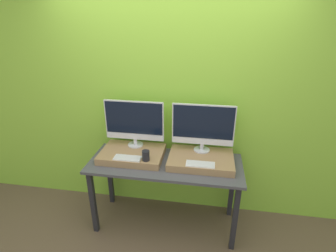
% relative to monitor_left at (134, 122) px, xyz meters
% --- Properties ---
extents(ground_plane, '(12.00, 12.00, 0.00)m').
position_rel_monitor_left_xyz_m(ground_plane, '(0.36, -0.49, -1.14)').
color(ground_plane, brown).
extents(wall_back, '(8.00, 0.04, 2.60)m').
position_rel_monitor_left_xyz_m(wall_back, '(0.36, 0.19, 0.16)').
color(wall_back, '#8CC638').
rests_on(wall_back, ground_plane).
extents(workbench, '(1.57, 0.61, 0.79)m').
position_rel_monitor_left_xyz_m(workbench, '(0.36, -0.18, -0.45)').
color(workbench, '#47474C').
rests_on(workbench, ground_plane).
extents(wooden_riser_left, '(0.66, 0.46, 0.07)m').
position_rel_monitor_left_xyz_m(wooden_riser_left, '(-0.00, -0.13, -0.32)').
color(wooden_riser_left, '#99754C').
rests_on(wooden_riser_left, workbench).
extents(monitor_left, '(0.64, 0.17, 0.51)m').
position_rel_monitor_left_xyz_m(monitor_left, '(0.00, 0.00, 0.00)').
color(monitor_left, silver).
rests_on(monitor_left, wooden_riser_left).
extents(keyboard_left, '(0.27, 0.11, 0.01)m').
position_rel_monitor_left_xyz_m(keyboard_left, '(-0.00, -0.29, -0.27)').
color(keyboard_left, silver).
rests_on(keyboard_left, wooden_riser_left).
extents(mug, '(0.07, 0.07, 0.10)m').
position_rel_monitor_left_xyz_m(mug, '(0.19, -0.29, -0.23)').
color(mug, black).
rests_on(mug, wooden_riser_left).
extents(wooden_riser_right, '(0.66, 0.46, 0.07)m').
position_rel_monitor_left_xyz_m(wooden_riser_right, '(0.72, -0.13, -0.32)').
color(wooden_riser_right, '#99754C').
rests_on(wooden_riser_right, workbench).
extents(monitor_right, '(0.64, 0.17, 0.51)m').
position_rel_monitor_left_xyz_m(monitor_right, '(0.72, 0.00, 0.00)').
color(monitor_right, silver).
rests_on(monitor_right, wooden_riser_right).
extents(keyboard_right, '(0.27, 0.11, 0.01)m').
position_rel_monitor_left_xyz_m(keyboard_right, '(0.72, -0.29, -0.27)').
color(keyboard_right, silver).
rests_on(keyboard_right, wooden_riser_right).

